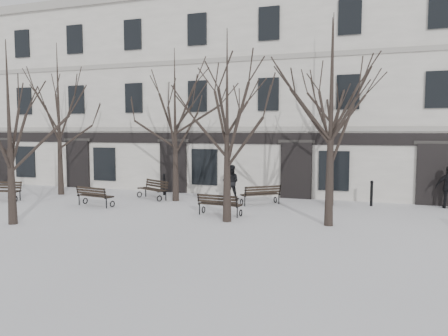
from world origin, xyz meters
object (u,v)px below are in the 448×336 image
at_px(tree_2, 227,102).
at_px(bench_3, 153,189).
at_px(bench_2, 219,204).
at_px(tree_1, 8,110).
at_px(tree_3, 331,97).
at_px(bench_0, 1,190).
at_px(bench_4, 261,194).
at_px(bench_1, 94,195).

xyz_separation_m(tree_2, bench_3, (-5.40, 4.09, -4.05)).
bearing_deg(bench_2, tree_1, 36.76).
height_order(tree_1, bench_3, tree_1).
height_order(bench_2, bench_3, bench_3).
bearing_deg(tree_3, bench_2, 174.60).
xyz_separation_m(tree_2, bench_0, (-12.33, 1.05, -4.06)).
distance_m(bench_0, bench_3, 7.57).
bearing_deg(bench_4, bench_2, 33.21).
bearing_deg(tree_3, bench_3, 158.98).
distance_m(bench_3, bench_4, 5.69).
relative_size(tree_1, bench_1, 3.50).
xyz_separation_m(bench_0, bench_1, (5.40, 0.16, -0.01)).
relative_size(tree_2, tree_3, 0.97).
height_order(bench_1, bench_3, bench_3).
xyz_separation_m(tree_1, bench_0, (-4.84, 4.12, -3.75)).
distance_m(tree_2, bench_0, 13.02).
height_order(tree_2, bench_2, tree_2).
bearing_deg(bench_0, bench_3, 10.17).
relative_size(tree_1, bench_0, 3.39).
height_order(bench_0, bench_2, bench_0).
height_order(tree_2, bench_3, tree_2).
height_order(tree_1, bench_0, tree_1).
relative_size(bench_0, bench_1, 1.03).
height_order(tree_3, bench_3, tree_3).
bearing_deg(tree_3, bench_0, 178.28).
height_order(tree_2, bench_0, tree_2).
bearing_deg(bench_4, bench_1, -17.57).
bearing_deg(bench_4, bench_3, -39.14).
bearing_deg(bench_2, bench_0, 5.62).
bearing_deg(tree_2, bench_0, 175.14).
xyz_separation_m(tree_1, bench_3, (2.08, 7.17, -3.74)).
distance_m(bench_2, bench_3, 5.65).
distance_m(tree_3, bench_2, 6.15).
bearing_deg(bench_1, bench_3, -106.84).
bearing_deg(tree_3, tree_2, -171.53).
distance_m(bench_1, bench_3, 3.27).
bearing_deg(tree_3, bench_4, 134.17).
xyz_separation_m(bench_0, bench_2, (11.65, -0.06, -0.03)).
bearing_deg(tree_1, bench_4, 42.95).
relative_size(tree_2, bench_0, 3.64).
distance_m(tree_2, bench_1, 8.13).
relative_size(tree_2, bench_1, 3.76).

